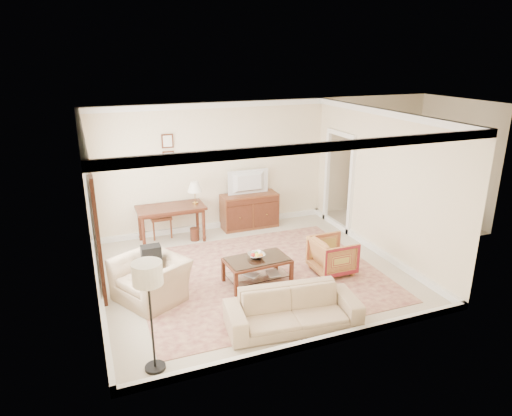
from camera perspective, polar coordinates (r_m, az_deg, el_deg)
room_shell at (r=7.86m, az=-0.57°, el=8.32°), size 5.51×5.01×2.91m
annex_bedroom at (r=11.62m, az=18.48°, el=-0.03°), size 3.00×2.70×2.90m
window_front at (r=6.93m, az=-19.71°, el=-2.18°), size 0.12×1.56×1.80m
window_rear at (r=8.46m, az=-20.20°, el=1.48°), size 0.12×1.56×1.80m
doorway at (r=10.67m, az=10.28°, el=3.14°), size 0.10×1.12×2.25m
rug at (r=8.52m, az=0.46°, el=-8.40°), size 4.38×3.76×0.01m
writing_desk at (r=9.95m, az=-10.60°, el=-0.43°), size 1.44×0.72×0.79m
desk_chair at (r=10.29m, az=-11.90°, el=-0.75°), size 0.50×0.50×1.05m
desk_lamp at (r=9.94m, az=-7.66°, el=1.90°), size 0.32×0.32×0.50m
framed_prints at (r=10.04m, az=-10.96°, el=7.21°), size 0.25×0.04×0.68m
sideboard at (r=10.67m, az=-0.83°, el=-0.33°), size 1.31×0.50×0.81m
tv at (r=10.40m, az=-0.82°, el=4.14°), size 0.92×0.53×0.12m
coffee_table at (r=8.11m, az=0.15°, el=-7.04°), size 1.16×0.72×0.48m
fruit_bowl at (r=8.08m, az=0.06°, el=-5.86°), size 0.42×0.42×0.10m
book_a at (r=8.09m, az=-1.16°, el=-8.54°), size 0.25×0.19×0.38m
book_b at (r=8.19m, az=1.43°, el=-8.23°), size 0.28×0.05×0.38m
striped_armchair at (r=8.61m, az=9.57°, el=-5.67°), size 0.68×0.73×0.74m
club_armchair at (r=7.76m, az=-13.05°, el=-7.86°), size 1.16×1.31×0.96m
backpack at (r=7.77m, az=-12.96°, el=-5.79°), size 0.38×0.38×0.40m
sofa at (r=6.91m, az=4.66°, el=-11.83°), size 2.04×0.82×0.78m
floor_lamp at (r=5.76m, az=-13.35°, el=-8.94°), size 0.38×0.38×1.52m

